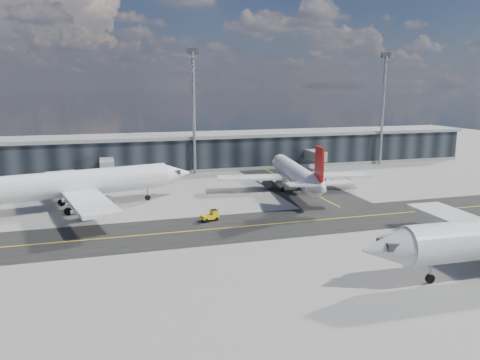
{
  "coord_description": "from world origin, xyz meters",
  "views": [
    {
      "loc": [
        -20.29,
        -59.73,
        20.41
      ],
      "look_at": [
        1.2,
        13.9,
        5.0
      ],
      "focal_mm": 35.0,
      "sensor_mm": 36.0,
      "label": 1
    }
  ],
  "objects_px": {
    "airliner_af": "(66,185)",
    "baggage_tug": "(211,215)",
    "airliner_redtail": "(296,174)",
    "service_van": "(298,171)"
  },
  "relations": [
    {
      "from": "airliner_redtail",
      "to": "service_van",
      "type": "relative_size",
      "value": 6.38
    },
    {
      "from": "airliner_redtail",
      "to": "service_van",
      "type": "xyz_separation_m",
      "value": [
        7.73,
        16.63,
        -2.76
      ]
    },
    {
      "from": "airliner_redtail",
      "to": "baggage_tug",
      "type": "height_order",
      "value": "airliner_redtail"
    },
    {
      "from": "airliner_redtail",
      "to": "baggage_tug",
      "type": "relative_size",
      "value": 12.4
    },
    {
      "from": "airliner_af",
      "to": "service_van",
      "type": "xyz_separation_m",
      "value": [
        50.16,
        19.16,
        -3.56
      ]
    },
    {
      "from": "airliner_af",
      "to": "airliner_redtail",
      "type": "distance_m",
      "value": 42.51
    },
    {
      "from": "airliner_af",
      "to": "baggage_tug",
      "type": "height_order",
      "value": "airliner_af"
    },
    {
      "from": "airliner_af",
      "to": "airliner_redtail",
      "type": "height_order",
      "value": "airliner_af"
    },
    {
      "from": "baggage_tug",
      "to": "service_van",
      "type": "relative_size",
      "value": 0.51
    },
    {
      "from": "airliner_af",
      "to": "baggage_tug",
      "type": "relative_size",
      "value": 15.1
    }
  ]
}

